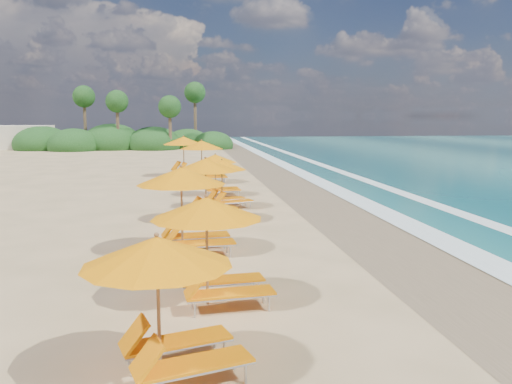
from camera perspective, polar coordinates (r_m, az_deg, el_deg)
ground at (r=19.19m, az=0.00°, el=-3.55°), size 160.00×160.00×0.00m
wet_sand at (r=20.12m, az=11.37°, el=-3.14°), size 4.00×160.00×0.01m
surf_foam at (r=21.16m, az=18.30°, el=-2.78°), size 4.00×160.00×0.01m
station_1 at (r=8.05m, az=-9.37°, el=-11.16°), size 2.85×2.77×2.26m
station_2 at (r=10.97m, az=-4.43°, el=-5.54°), size 2.68×2.52×2.35m
station_3 at (r=15.08m, az=-7.34°, el=-1.30°), size 2.92×2.73×2.57m
station_4 at (r=19.58m, az=-4.96°, el=0.74°), size 3.01×2.90×2.45m
station_5 at (r=22.49m, az=-3.34°, el=1.27°), size 2.72×2.66×2.13m
station_6 at (r=25.99m, az=-4.08°, el=2.20°), size 2.37×2.21×2.12m
station_7 at (r=30.98m, az=-5.56°, el=3.63°), size 2.82×2.61×2.58m
station_8 at (r=34.56m, az=-7.56°, el=4.18°), size 3.48×3.43×2.69m
treeline at (r=64.60m, az=-14.54°, el=5.41°), size 25.80×8.80×9.74m
beach_building at (r=69.42m, az=-24.30°, el=5.46°), size 7.00×5.00×2.80m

